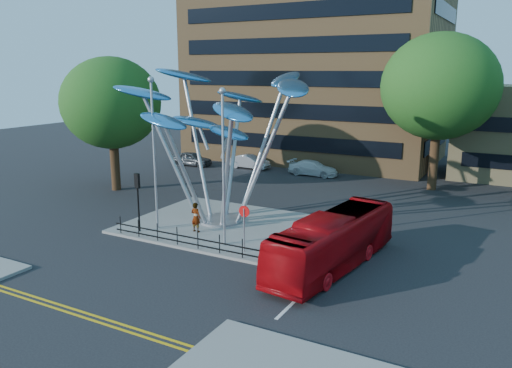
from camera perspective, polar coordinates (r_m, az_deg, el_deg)
The scene contains 18 objects.
ground at distance 25.12m, azimuth -8.26°, elevation -8.97°, with size 120.00×120.00×0.00m, color black.
traffic_island at distance 30.29m, azimuth -3.00°, elevation -4.84°, with size 12.00×9.00×0.15m, color slate.
double_yellow_near at distance 21.07m, azimuth -18.32°, elevation -13.99°, with size 40.00×0.12×0.01m, color gold.
double_yellow_far at distance 20.90m, azimuth -18.93°, elevation -14.28°, with size 40.00×0.12×0.01m, color gold.
brick_tower at distance 54.71m, azimuth 7.14°, elevation 18.82°, with size 25.00×15.00×30.00m, color olive.
tree_right at distance 41.03m, azimuth 20.25°, elevation 10.38°, with size 8.80×8.80×12.11m.
tree_left at distance 40.16m, azimuth -16.23°, elevation 8.85°, with size 7.60×7.60×10.32m.
leaf_sculpture at distance 30.09m, azimuth -4.22°, elevation 8.25°, with size 12.72×9.54×9.51m.
street_lamp_left at distance 29.14m, azimuth -11.62°, elevation 4.87°, with size 0.36×0.36×8.80m.
street_lamp_right at distance 25.85m, azimuth -3.76°, elevation 3.52°, with size 0.36×0.36×8.30m.
traffic_light_island at distance 29.23m, azimuth -13.38°, elevation -0.67°, with size 0.28×0.18×3.42m.
no_entry_sign_island at distance 25.44m, azimuth -1.37°, elevation -4.20°, with size 0.60×0.10×2.45m.
pedestrian_railing_front at distance 26.76m, azimuth -7.85°, elevation -6.30°, with size 10.00×0.06×1.00m.
red_bus at distance 24.24m, azimuth 8.82°, elevation -6.47°, with size 2.23×9.52×2.65m, color #A5070C.
pedestrian at distance 28.96m, azimuth -6.89°, elevation -3.78°, with size 0.64×0.42×1.75m, color gray.
parked_car_left at distance 49.88m, azimuth -7.32°, elevation 2.88°, with size 1.61×4.01×1.36m, color #45494D.
parked_car_mid at distance 48.02m, azimuth -0.73°, elevation 2.56°, with size 1.38×3.97×1.31m, color #A8AAB0.
parked_car_right at distance 45.19m, azimuth 6.53°, elevation 1.82°, with size 1.83×4.50×1.31m, color silver.
Camera 1 is at (14.13, -18.55, 9.32)m, focal length 35.00 mm.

